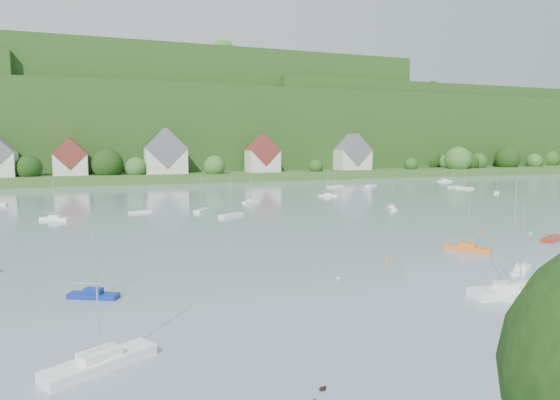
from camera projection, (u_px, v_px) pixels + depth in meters
name	position (u px, v px, depth m)	size (l,w,h in m)	color
far_shore_strip	(151.00, 176.00, 205.14)	(600.00, 60.00, 3.00)	#335620
forested_ridge	(139.00, 129.00, 266.94)	(620.00, 181.22, 69.89)	#1A4014
village_building_1	(71.00, 160.00, 183.90)	(12.00, 9.36, 14.00)	silver
village_building_2	(166.00, 155.00, 194.63)	(16.00, 11.44, 18.00)	silver
village_building_3	(263.00, 157.00, 206.37)	(13.00, 10.40, 15.50)	silver
village_building_4	(353.00, 155.00, 225.30)	(15.00, 10.40, 16.50)	silver
near_sailboat_0	(100.00, 361.00, 31.50)	(7.35, 5.32, 9.83)	white
near_sailboat_1	(93.00, 294.00, 45.99)	(4.84, 3.35, 6.42)	navy
near_sailboat_2	(520.00, 290.00, 47.22)	(6.83, 3.98, 8.91)	white
near_sailboat_3	(521.00, 269.00, 55.21)	(5.02, 4.16, 6.93)	white
near_sailboat_4	(511.00, 290.00, 46.75)	(8.47, 2.89, 11.25)	white
near_sailboat_5	(468.00, 248.00, 66.60)	(4.85, 5.86, 8.10)	orange
near_sailboat_7	(553.00, 238.00, 73.78)	(5.92, 3.92, 7.80)	maroon
mooring_buoy_1	(338.00, 279.00, 52.51)	(0.39, 0.39, 0.39)	silver
mooring_buoy_2	(480.00, 232.00, 80.95)	(0.47, 0.47, 0.47)	orange
mooring_buoy_3	(387.00, 261.00, 60.98)	(0.46, 0.46, 0.46)	orange
mooring_buoy_4	(530.00, 234.00, 79.54)	(0.43, 0.43, 0.43)	silver
duck_pair	(318.00, 395.00, 27.97)	(1.66, 1.48, 0.32)	black
far_sailboat_cluster	(212.00, 198.00, 128.41)	(204.44, 67.73, 8.71)	white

